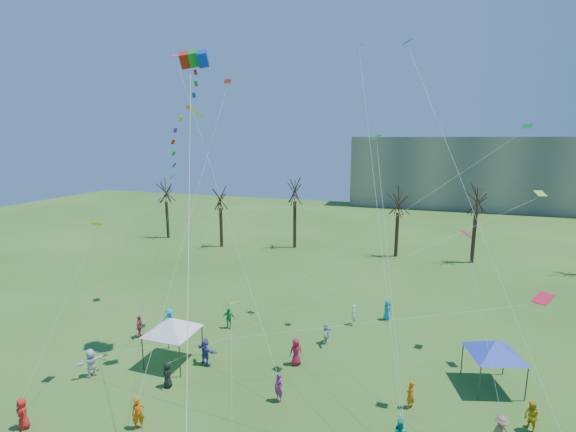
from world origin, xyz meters
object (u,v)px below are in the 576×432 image
(big_box_kite, at_px, (183,139))
(canopy_tent_blue, at_px, (495,348))
(canopy_tent_white, at_px, (172,325))
(distant_building, at_px, (497,173))

(big_box_kite, height_order, canopy_tent_blue, big_box_kite)
(big_box_kite, height_order, canopy_tent_white, big_box_kite)
(canopy_tent_blue, bearing_deg, distant_building, 81.37)
(big_box_kite, distance_m, canopy_tent_white, 12.00)
(distant_building, relative_size, canopy_tent_white, 14.22)
(big_box_kite, distance_m, canopy_tent_blue, 22.41)
(big_box_kite, bearing_deg, canopy_tent_blue, 8.93)
(distant_building, relative_size, big_box_kite, 2.55)
(distant_building, xyz_separation_m, canopy_tent_white, (-30.37, -74.18, -4.82))
(canopy_tent_white, xyz_separation_m, canopy_tent_blue, (19.67, 3.65, -0.14))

